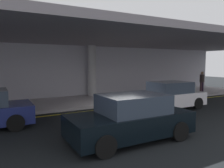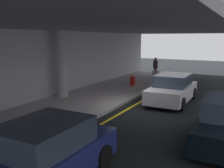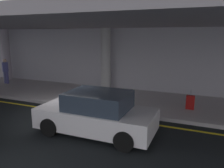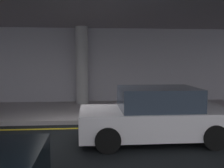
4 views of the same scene
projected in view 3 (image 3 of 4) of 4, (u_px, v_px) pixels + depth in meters
ground_plane at (62, 115)px, 9.77m from camera, size 60.00×60.00×0.00m
sidewalk at (95, 96)px, 12.55m from camera, size 26.00×4.20×0.15m
lane_stripe_yellow at (69, 112)px, 10.21m from camera, size 26.00×0.14×0.01m
support_column_far_left at (6, 55)px, 16.52m from camera, size 0.60×0.60×3.65m
support_column_left_mid at (106, 59)px, 13.51m from camera, size 0.60×0.60×3.65m
ceiling_overhang at (89, 24)px, 11.27m from camera, size 28.00×13.20×0.30m
terminal_back_wall at (111, 59)px, 14.19m from camera, size 26.00×0.30×3.80m
car_white at (97, 114)px, 7.88m from camera, size 4.10×1.92×1.50m
person_waiting_for_ride at (5, 69)px, 15.28m from camera, size 0.38×0.38×1.68m
suitcase_upright_primary at (190, 102)px, 10.08m from camera, size 0.36×0.22×0.90m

